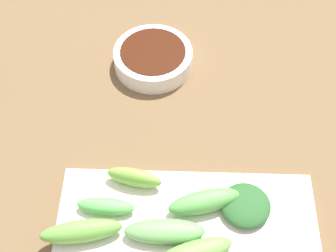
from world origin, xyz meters
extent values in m
cube|color=brown|center=(0.00, 0.00, 0.01)|extent=(2.10, 2.10, 0.02)
cylinder|color=white|center=(-0.15, -0.03, 0.04)|extent=(0.12, 0.12, 0.03)
cylinder|color=#3D1A0C|center=(-0.15, -0.03, 0.04)|extent=(0.10, 0.10, 0.02)
cube|color=silver|center=(0.14, 0.03, 0.03)|extent=(0.16, 0.33, 0.01)
ellipsoid|color=#275928|center=(0.11, 0.10, 0.04)|extent=(0.07, 0.07, 0.02)
ellipsoid|color=#5CB259|center=(0.12, -0.08, 0.04)|extent=(0.03, 0.07, 0.02)
ellipsoid|color=#66B444|center=(0.15, -0.10, 0.05)|extent=(0.04, 0.10, 0.03)
ellipsoid|color=#5BAA50|center=(0.11, 0.05, 0.05)|extent=(0.05, 0.10, 0.03)
ellipsoid|color=#7AB444|center=(0.08, -0.04, 0.05)|extent=(0.03, 0.08, 0.03)
ellipsoid|color=#68AB5B|center=(0.15, 0.00, 0.05)|extent=(0.03, 0.10, 0.03)
camera|label=1|loc=(0.40, 0.01, 0.60)|focal=52.90mm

